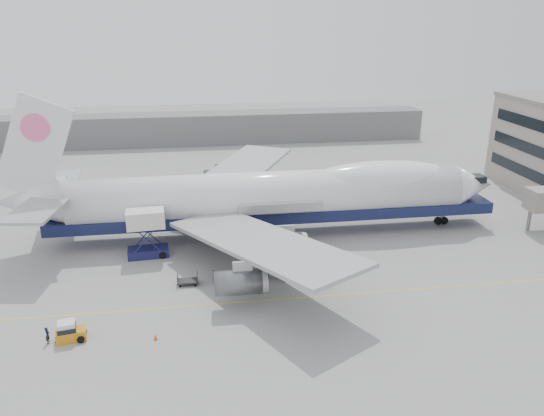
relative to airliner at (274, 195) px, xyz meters
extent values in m
plane|color=gray|center=(-0.64, -12.00, -5.62)|extent=(260.00, 260.00, 0.00)
cube|color=gold|center=(-0.64, -18.00, -5.62)|extent=(60.00, 0.15, 0.01)
cylinder|color=slate|center=(35.36, -4.00, -4.12)|extent=(0.50, 0.50, 3.00)
cube|color=slate|center=(-10.64, 58.00, -2.12)|extent=(110.00, 8.00, 7.00)
cylinder|color=white|center=(-0.64, 0.00, 0.08)|extent=(52.00, 6.40, 6.40)
cube|color=#10173D|center=(0.36, 0.00, -2.48)|extent=(60.00, 5.76, 1.50)
cone|color=white|center=(28.36, 0.00, 0.08)|extent=(6.00, 6.40, 6.40)
cone|color=white|center=(-31.14, 0.00, 0.68)|extent=(9.00, 6.40, 6.40)
ellipsoid|color=white|center=(14.96, 0.00, 1.84)|extent=(20.67, 5.78, 4.56)
cube|color=white|center=(-29.64, 0.00, 7.58)|extent=(10.52, 0.50, 13.56)
cylinder|color=pink|center=(-29.14, 0.00, 10.08)|extent=(3.40, 0.30, 3.40)
cube|color=#9EA0A3|center=(-3.64, -14.28, -0.52)|extent=(20.35, 26.74, 2.26)
cube|color=#9EA0A3|center=(-3.64, 14.28, -0.52)|extent=(20.35, 26.74, 2.26)
cylinder|color=#595B60|center=(-6.64, 19.00, -2.72)|extent=(4.80, 2.60, 2.60)
cylinder|color=#595B60|center=(-0.64, 10.00, -2.72)|extent=(4.80, 2.60, 2.60)
cylinder|color=#595B60|center=(-0.64, -10.00, -2.72)|extent=(4.80, 2.60, 2.60)
cylinder|color=#595B60|center=(-6.64, -19.00, -2.72)|extent=(4.80, 2.60, 2.60)
cylinder|color=slate|center=(24.36, 0.00, -4.37)|extent=(0.36, 0.36, 2.50)
cylinder|color=black|center=(24.36, 0.00, -5.07)|extent=(1.10, 0.45, 1.10)
cylinder|color=slate|center=(-3.64, -3.00, -4.37)|extent=(0.36, 0.36, 2.50)
cylinder|color=black|center=(-3.64, -3.00, -5.07)|extent=(1.10, 0.45, 1.10)
cylinder|color=slate|center=(-3.64, 3.00, -4.37)|extent=(0.36, 0.36, 2.50)
cylinder|color=black|center=(-3.64, 3.00, -5.07)|extent=(1.10, 0.45, 1.10)
cube|color=#1A1B4F|center=(-16.68, -4.82, -5.08)|extent=(5.15, 2.77, 1.09)
cube|color=silver|center=(-16.68, -4.82, -0.62)|extent=(4.77, 2.94, 2.19)
cube|color=#1A1B4F|center=(-16.68, -5.92, -2.82)|extent=(3.55, 0.40, 3.92)
cube|color=#1A1B4F|center=(-16.68, -3.73, -2.82)|extent=(3.55, 0.40, 3.92)
cube|color=slate|center=(-16.68, -3.23, -0.62)|extent=(2.47, 1.38, 0.15)
cylinder|color=black|center=(-18.47, -5.82, -5.18)|extent=(0.90, 0.35, 0.90)
cylinder|color=black|center=(-18.47, -3.83, -5.18)|extent=(0.90, 0.35, 0.90)
cylinder|color=black|center=(-14.89, -5.82, -5.18)|extent=(0.90, 0.35, 0.90)
cylinder|color=black|center=(-14.89, -3.83, -5.18)|extent=(0.90, 0.35, 0.90)
cube|color=orange|center=(-22.47, -22.48, -5.10)|extent=(2.85, 1.85, 1.04)
cube|color=silver|center=(-22.75, -22.53, -4.16)|extent=(1.72, 1.56, 0.94)
cube|color=black|center=(-22.75, -22.53, -4.35)|extent=(1.83, 1.67, 0.47)
cylinder|color=black|center=(-23.42, -23.09, -5.29)|extent=(0.66, 0.28, 0.66)
cylinder|color=black|center=(-23.42, -21.86, -5.29)|extent=(0.66, 0.28, 0.66)
cylinder|color=black|center=(-21.53, -23.09, -5.29)|extent=(0.66, 0.28, 0.66)
cylinder|color=black|center=(-21.53, -21.86, -5.29)|extent=(0.66, 0.28, 0.66)
imported|color=black|center=(-24.47, -22.68, -4.82)|extent=(0.39, 0.59, 1.61)
cone|color=#EF5A0C|center=(-14.76, -23.63, -5.32)|extent=(0.39, 0.39, 0.60)
cube|color=#EF5A0C|center=(-14.76, -23.63, -5.61)|extent=(0.41, 0.41, 0.03)
cube|color=#2D2D30|center=(-11.81, -13.17, -5.17)|extent=(2.30, 1.35, 0.18)
cube|color=#2D2D30|center=(-12.91, -13.17, -4.77)|extent=(0.08, 1.35, 0.90)
cube|color=#2D2D30|center=(-10.71, -13.17, -4.77)|extent=(0.08, 1.35, 0.90)
cylinder|color=black|center=(-12.66, -13.72, -5.47)|extent=(0.30, 0.12, 0.30)
cylinder|color=black|center=(-12.66, -12.62, -5.47)|extent=(0.30, 0.12, 0.30)
cylinder|color=black|center=(-10.96, -13.72, -5.47)|extent=(0.30, 0.12, 0.30)
cylinder|color=black|center=(-10.96, -12.62, -5.47)|extent=(0.30, 0.12, 0.30)
cube|color=#2D2D30|center=(-7.82, -13.17, -5.17)|extent=(2.30, 1.35, 0.18)
cube|color=#2D2D30|center=(-8.92, -13.17, -4.77)|extent=(0.08, 1.35, 0.90)
cube|color=#2D2D30|center=(-6.72, -13.17, -4.77)|extent=(0.08, 1.35, 0.90)
cylinder|color=black|center=(-8.67, -13.72, -5.47)|extent=(0.30, 0.12, 0.30)
cylinder|color=black|center=(-8.67, -12.62, -5.47)|extent=(0.30, 0.12, 0.30)
cylinder|color=black|center=(-6.97, -13.72, -5.47)|extent=(0.30, 0.12, 0.30)
cylinder|color=black|center=(-6.97, -12.62, -5.47)|extent=(0.30, 0.12, 0.30)
cube|color=#2D2D30|center=(-3.83, -13.17, -5.17)|extent=(2.30, 1.35, 0.18)
cube|color=#2D2D30|center=(-4.93, -13.17, -4.77)|extent=(0.08, 1.35, 0.90)
cube|color=#2D2D30|center=(-2.73, -13.17, -4.77)|extent=(0.08, 1.35, 0.90)
cylinder|color=black|center=(-4.68, -13.72, -5.47)|extent=(0.30, 0.12, 0.30)
cylinder|color=black|center=(-4.68, -12.62, -5.47)|extent=(0.30, 0.12, 0.30)
cylinder|color=black|center=(-2.98, -13.72, -5.47)|extent=(0.30, 0.12, 0.30)
cylinder|color=black|center=(-2.98, -12.62, -5.47)|extent=(0.30, 0.12, 0.30)
cube|color=#2D2D30|center=(0.16, -13.17, -5.17)|extent=(2.30, 1.35, 0.18)
cube|color=#2D2D30|center=(-0.94, -13.17, -4.77)|extent=(0.08, 1.35, 0.90)
cube|color=#2D2D30|center=(1.26, -13.17, -4.77)|extent=(0.08, 1.35, 0.90)
cylinder|color=black|center=(-0.69, -13.72, -5.47)|extent=(0.30, 0.12, 0.30)
cylinder|color=black|center=(-0.69, -12.62, -5.47)|extent=(0.30, 0.12, 0.30)
cylinder|color=black|center=(1.01, -13.72, -5.47)|extent=(0.30, 0.12, 0.30)
cylinder|color=black|center=(1.01, -12.62, -5.47)|extent=(0.30, 0.12, 0.30)
cube|color=#2D2D30|center=(4.15, -13.17, -5.17)|extent=(2.30, 1.35, 0.18)
cube|color=#2D2D30|center=(3.05, -13.17, -4.77)|extent=(0.08, 1.35, 0.90)
cube|color=#2D2D30|center=(5.25, -13.17, -4.77)|extent=(0.08, 1.35, 0.90)
cylinder|color=black|center=(3.30, -13.72, -5.47)|extent=(0.30, 0.12, 0.30)
cylinder|color=black|center=(3.30, -12.62, -5.47)|extent=(0.30, 0.12, 0.30)
cylinder|color=black|center=(5.00, -13.72, -5.47)|extent=(0.30, 0.12, 0.30)
cylinder|color=black|center=(5.00, -12.62, -5.47)|extent=(0.30, 0.12, 0.30)
camera|label=1|loc=(-10.28, -66.83, 22.59)|focal=35.00mm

